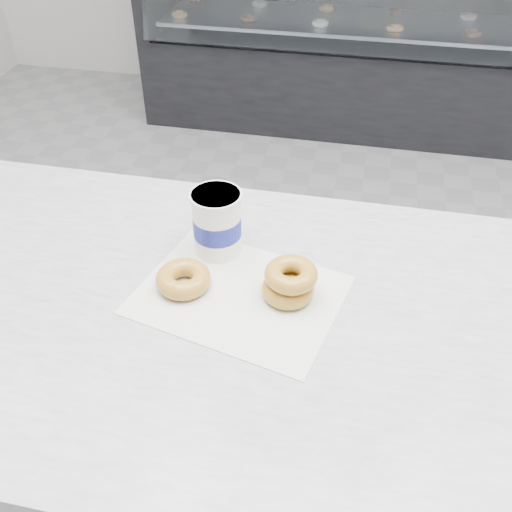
{
  "coord_description": "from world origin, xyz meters",
  "views": [
    {
      "loc": [
        0.12,
        -1.26,
        1.58
      ],
      "look_at": [
        -0.03,
        -0.51,
        0.95
      ],
      "focal_mm": 40.0,
      "sensor_mm": 36.0,
      "label": 1
    }
  ],
  "objects_px": {
    "counter": "(263,464)",
    "coffee_cup": "(217,222)",
    "donut_single": "(183,279)",
    "display_case": "(357,37)",
    "donut_stack": "(289,282)"
  },
  "relations": [
    {
      "from": "counter",
      "to": "coffee_cup",
      "type": "height_order",
      "value": "coffee_cup"
    },
    {
      "from": "counter",
      "to": "donut_single",
      "type": "relative_size",
      "value": 31.4
    },
    {
      "from": "counter",
      "to": "donut_single",
      "type": "height_order",
      "value": "donut_single"
    },
    {
      "from": "donut_single",
      "to": "display_case",
      "type": "bearing_deg",
      "value": 86.7
    },
    {
      "from": "counter",
      "to": "coffee_cup",
      "type": "distance_m",
      "value": 0.55
    },
    {
      "from": "counter",
      "to": "display_case",
      "type": "height_order",
      "value": "display_case"
    },
    {
      "from": "donut_stack",
      "to": "coffee_cup",
      "type": "xyz_separation_m",
      "value": [
        -0.15,
        0.1,
        0.03
      ]
    },
    {
      "from": "donut_stack",
      "to": "coffee_cup",
      "type": "bearing_deg",
      "value": 146.81
    },
    {
      "from": "display_case",
      "to": "coffee_cup",
      "type": "bearing_deg",
      "value": -92.73
    },
    {
      "from": "counter",
      "to": "display_case",
      "type": "distance_m",
      "value": 2.72
    },
    {
      "from": "counter",
      "to": "donut_single",
      "type": "xyz_separation_m",
      "value": [
        -0.15,
        0.04,
        0.47
      ]
    },
    {
      "from": "coffee_cup",
      "to": "donut_stack",
      "type": "bearing_deg",
      "value": -9.65
    },
    {
      "from": "donut_stack",
      "to": "donut_single",
      "type": "bearing_deg",
      "value": -175.55
    },
    {
      "from": "donut_single",
      "to": "coffee_cup",
      "type": "bearing_deg",
      "value": 74.26
    },
    {
      "from": "counter",
      "to": "donut_stack",
      "type": "relative_size",
      "value": 23.96
    }
  ]
}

